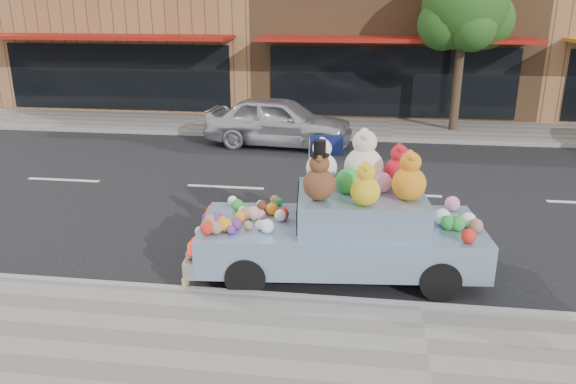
# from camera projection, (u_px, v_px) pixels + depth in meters

# --- Properties ---
(ground) EXTENTS (120.00, 120.00, 0.00)m
(ground) POSITION_uv_depth(u_px,v_px,m) (401.00, 195.00, 12.49)
(ground) COLOR black
(ground) RESTS_ON ground
(near_sidewalk) EXTENTS (60.00, 3.00, 0.12)m
(near_sidewalk) POSITION_uv_depth(u_px,v_px,m) (431.00, 376.00, 6.38)
(near_sidewalk) COLOR gray
(near_sidewalk) RESTS_ON ground
(far_sidewalk) EXTENTS (60.00, 3.00, 0.12)m
(far_sidewalk) POSITION_uv_depth(u_px,v_px,m) (390.00, 129.00, 18.56)
(far_sidewalk) COLOR gray
(far_sidewalk) RESTS_ON ground
(near_kerb) EXTENTS (60.00, 0.12, 0.13)m
(near_kerb) POSITION_uv_depth(u_px,v_px,m) (420.00, 308.00, 7.78)
(near_kerb) COLOR gray
(near_kerb) RESTS_ON ground
(far_kerb) EXTENTS (60.00, 0.12, 0.13)m
(far_kerb) POSITION_uv_depth(u_px,v_px,m) (392.00, 140.00, 17.15)
(far_kerb) COLOR gray
(far_kerb) RESTS_ON ground
(storefront_left) EXTENTS (10.00, 9.80, 7.30)m
(storefront_left) POSITION_uv_depth(u_px,v_px,m) (152.00, 12.00, 23.82)
(storefront_left) COLOR #97673F
(storefront_left) RESTS_ON ground
(storefront_mid) EXTENTS (10.00, 9.80, 7.30)m
(storefront_mid) POSITION_uv_depth(u_px,v_px,m) (391.00, 12.00, 22.53)
(storefront_mid) COLOR brown
(storefront_mid) RESTS_ON ground
(street_tree) EXTENTS (3.00, 2.70, 5.22)m
(street_tree) POSITION_uv_depth(u_px,v_px,m) (464.00, 14.00, 17.17)
(street_tree) COLOR #38281C
(street_tree) RESTS_ON ground
(car_silver) EXTENTS (4.47, 2.18, 1.47)m
(car_silver) POSITION_uv_depth(u_px,v_px,m) (279.00, 121.00, 16.49)
(car_silver) COLOR silver
(car_silver) RESTS_ON ground
(art_car) EXTENTS (4.63, 2.15, 2.24)m
(art_car) POSITION_uv_depth(u_px,v_px,m) (343.00, 225.00, 8.68)
(art_car) COLOR black
(art_car) RESTS_ON ground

